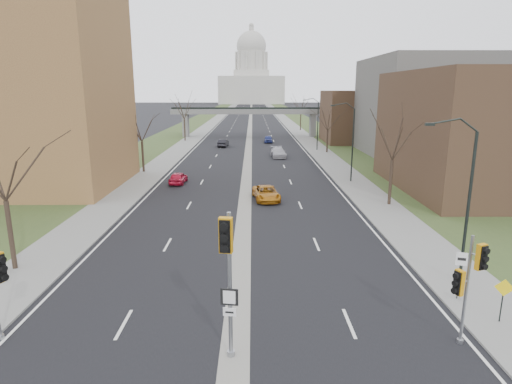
{
  "coord_description": "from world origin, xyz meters",
  "views": [
    {
      "loc": [
        0.72,
        -15.07,
        10.11
      ],
      "look_at": [
        0.92,
        10.21,
        4.07
      ],
      "focal_mm": 30.0,
      "sensor_mm": 36.0,
      "label": 1
    }
  ],
  "objects_px": {
    "signal_pole_median": "(228,262)",
    "car_right_mid": "(278,152)",
    "signal_pole_right": "(469,277)",
    "car_right_far": "(268,139)",
    "car_left_far": "(223,143)",
    "car_left_near": "(178,178)",
    "speed_limit_sign": "(460,267)",
    "warning_sign": "(503,294)",
    "car_right_near": "(266,193)"
  },
  "relations": [
    {
      "from": "car_right_mid",
      "to": "car_left_far",
      "type": "bearing_deg",
      "value": 122.59
    },
    {
      "from": "signal_pole_median",
      "to": "speed_limit_sign",
      "type": "height_order",
      "value": "signal_pole_median"
    },
    {
      "from": "car_right_near",
      "to": "car_right_far",
      "type": "distance_m",
      "value": 45.33
    },
    {
      "from": "signal_pole_median",
      "to": "car_right_mid",
      "type": "distance_m",
      "value": 51.35
    },
    {
      "from": "car_left_far",
      "to": "car_right_far",
      "type": "relative_size",
      "value": 1.05
    },
    {
      "from": "warning_sign",
      "to": "car_left_near",
      "type": "xyz_separation_m",
      "value": [
        -19.19,
        29.39,
        -0.77
      ]
    },
    {
      "from": "warning_sign",
      "to": "car_right_far",
      "type": "xyz_separation_m",
      "value": [
        -7.81,
        67.35,
        -0.75
      ]
    },
    {
      "from": "warning_sign",
      "to": "car_left_near",
      "type": "relative_size",
      "value": 0.52
    },
    {
      "from": "signal_pole_right",
      "to": "car_right_near",
      "type": "distance_m",
      "value": 24.92
    },
    {
      "from": "signal_pole_right",
      "to": "car_left_near",
      "type": "relative_size",
      "value": 1.21
    },
    {
      "from": "speed_limit_sign",
      "to": "car_left_near",
      "type": "relative_size",
      "value": 0.62
    },
    {
      "from": "signal_pole_median",
      "to": "signal_pole_right",
      "type": "bearing_deg",
      "value": 14.39
    },
    {
      "from": "speed_limit_sign",
      "to": "car_left_far",
      "type": "distance_m",
      "value": 60.87
    },
    {
      "from": "car_left_near",
      "to": "car_left_far",
      "type": "height_order",
      "value": "car_left_far"
    },
    {
      "from": "car_right_mid",
      "to": "warning_sign",
      "type": "bearing_deg",
      "value": -85.68
    },
    {
      "from": "signal_pole_right",
      "to": "car_right_far",
      "type": "height_order",
      "value": "signal_pole_right"
    },
    {
      "from": "warning_sign",
      "to": "car_left_far",
      "type": "relative_size",
      "value": 0.48
    },
    {
      "from": "signal_pole_median",
      "to": "car_right_far",
      "type": "bearing_deg",
      "value": 95.65
    },
    {
      "from": "speed_limit_sign",
      "to": "signal_pole_right",
      "type": "bearing_deg",
      "value": -96.04
    },
    {
      "from": "car_left_far",
      "to": "car_right_near",
      "type": "distance_m",
      "value": 39.54
    },
    {
      "from": "car_left_near",
      "to": "car_right_mid",
      "type": "bearing_deg",
      "value": -119.84
    },
    {
      "from": "car_right_near",
      "to": "car_right_mid",
      "type": "height_order",
      "value": "car_right_mid"
    },
    {
      "from": "signal_pole_median",
      "to": "car_left_near",
      "type": "bearing_deg",
      "value": 111.88
    },
    {
      "from": "signal_pole_right",
      "to": "car_left_near",
      "type": "height_order",
      "value": "signal_pole_right"
    },
    {
      "from": "speed_limit_sign",
      "to": "car_left_near",
      "type": "height_order",
      "value": "speed_limit_sign"
    },
    {
      "from": "speed_limit_sign",
      "to": "car_right_near",
      "type": "xyz_separation_m",
      "value": [
        -8.78,
        19.9,
        -1.12
      ]
    },
    {
      "from": "warning_sign",
      "to": "car_left_far",
      "type": "xyz_separation_m",
      "value": [
        -16.3,
        61.03,
        -0.74
      ]
    },
    {
      "from": "car_left_far",
      "to": "car_right_mid",
      "type": "xyz_separation_m",
      "value": [
        9.32,
        -12.61,
        0.05
      ]
    },
    {
      "from": "car_left_far",
      "to": "car_right_far",
      "type": "xyz_separation_m",
      "value": [
        8.49,
        6.32,
        -0.01
      ]
    },
    {
      "from": "speed_limit_sign",
      "to": "warning_sign",
      "type": "distance_m",
      "value": 2.36
    },
    {
      "from": "car_left_far",
      "to": "car_right_near",
      "type": "xyz_separation_m",
      "value": [
        6.64,
        -38.98,
        -0.04
      ]
    },
    {
      "from": "warning_sign",
      "to": "car_right_near",
      "type": "height_order",
      "value": "warning_sign"
    },
    {
      "from": "signal_pole_right",
      "to": "car_left_far",
      "type": "bearing_deg",
      "value": 79.75
    },
    {
      "from": "signal_pole_median",
      "to": "warning_sign",
      "type": "relative_size",
      "value": 2.88
    },
    {
      "from": "warning_sign",
      "to": "car_right_far",
      "type": "relative_size",
      "value": 0.51
    },
    {
      "from": "warning_sign",
      "to": "signal_pole_right",
      "type": "bearing_deg",
      "value": -123.62
    },
    {
      "from": "car_left_near",
      "to": "car_left_far",
      "type": "distance_m",
      "value": 31.78
    },
    {
      "from": "signal_pole_median",
      "to": "signal_pole_right",
      "type": "height_order",
      "value": "signal_pole_median"
    },
    {
      "from": "car_right_far",
      "to": "car_right_mid",
      "type": "bearing_deg",
      "value": -86.54
    },
    {
      "from": "warning_sign",
      "to": "car_right_near",
      "type": "relative_size",
      "value": 0.43
    },
    {
      "from": "signal_pole_median",
      "to": "car_right_mid",
      "type": "height_order",
      "value": "signal_pole_median"
    },
    {
      "from": "signal_pole_right",
      "to": "warning_sign",
      "type": "bearing_deg",
      "value": 11.23
    },
    {
      "from": "speed_limit_sign",
      "to": "car_right_far",
      "type": "distance_m",
      "value": 65.57
    },
    {
      "from": "speed_limit_sign",
      "to": "car_left_near",
      "type": "bearing_deg",
      "value": 141.05
    },
    {
      "from": "speed_limit_sign",
      "to": "car_left_far",
      "type": "bearing_deg",
      "value": 121.82
    },
    {
      "from": "car_right_near",
      "to": "car_left_near",
      "type": "bearing_deg",
      "value": 134.9
    },
    {
      "from": "car_right_near",
      "to": "warning_sign",
      "type": "bearing_deg",
      "value": -73.87
    },
    {
      "from": "car_left_near",
      "to": "car_right_far",
      "type": "distance_m",
      "value": 39.63
    },
    {
      "from": "signal_pole_median",
      "to": "car_left_near",
      "type": "distance_m",
      "value": 32.99
    },
    {
      "from": "signal_pole_median",
      "to": "warning_sign",
      "type": "xyz_separation_m",
      "value": [
        11.85,
        2.59,
        -2.64
      ]
    }
  ]
}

